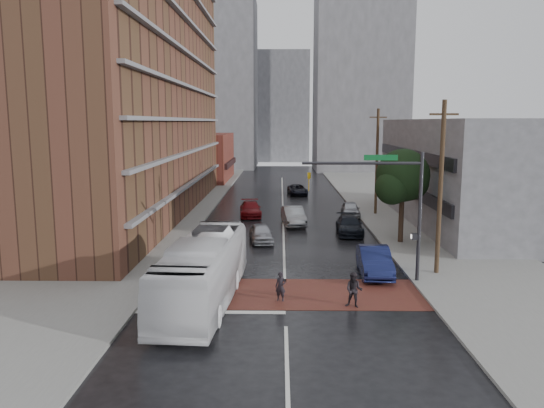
{
  "coord_description": "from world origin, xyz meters",
  "views": [
    {
      "loc": [
        -0.26,
        -25.86,
        8.8
      ],
      "look_at": [
        -0.8,
        8.13,
        3.5
      ],
      "focal_mm": 35.0,
      "sensor_mm": 36.0,
      "label": 1
    }
  ],
  "objects_px": {
    "transit_bus": "(203,271)",
    "car_travel_a": "(261,233)",
    "pedestrian_a": "(281,287)",
    "car_travel_b": "(293,216)",
    "car_travel_c": "(250,209)",
    "car_parked_far": "(350,209)",
    "suv_travel": "(297,190)",
    "car_parked_near": "(374,261)",
    "pedestrian_b": "(354,290)",
    "car_parked_mid": "(349,225)"
  },
  "relations": [
    {
      "from": "car_travel_a",
      "to": "car_parked_mid",
      "type": "xyz_separation_m",
      "value": [
        6.88,
        2.94,
        0.03
      ]
    },
    {
      "from": "pedestrian_a",
      "to": "suv_travel",
      "type": "distance_m",
      "value": 38.5
    },
    {
      "from": "car_travel_b",
      "to": "suv_travel",
      "type": "xyz_separation_m",
      "value": [
        0.95,
        18.88,
        -0.15
      ]
    },
    {
      "from": "pedestrian_b",
      "to": "car_parked_near",
      "type": "distance_m",
      "value": 5.83
    },
    {
      "from": "transit_bus",
      "to": "pedestrian_a",
      "type": "bearing_deg",
      "value": 8.65
    },
    {
      "from": "car_travel_c",
      "to": "suv_travel",
      "type": "relative_size",
      "value": 1.05
    },
    {
      "from": "car_travel_c",
      "to": "car_parked_mid",
      "type": "xyz_separation_m",
      "value": [
        8.26,
        -7.85,
        0.0
      ]
    },
    {
      "from": "car_parked_mid",
      "to": "car_parked_far",
      "type": "bearing_deg",
      "value": 83.71
    },
    {
      "from": "car_travel_b",
      "to": "suv_travel",
      "type": "bearing_deg",
      "value": 80.08
    },
    {
      "from": "suv_travel",
      "to": "car_parked_far",
      "type": "distance_m",
      "value": 15.35
    },
    {
      "from": "car_travel_b",
      "to": "car_parked_mid",
      "type": "distance_m",
      "value": 5.66
    },
    {
      "from": "pedestrian_b",
      "to": "car_travel_b",
      "type": "relative_size",
      "value": 0.36
    },
    {
      "from": "car_travel_b",
      "to": "car_travel_c",
      "type": "bearing_deg",
      "value": 126.03
    },
    {
      "from": "car_travel_c",
      "to": "car_parked_near",
      "type": "height_order",
      "value": "car_parked_near"
    },
    {
      "from": "pedestrian_b",
      "to": "car_parked_mid",
      "type": "bearing_deg",
      "value": 102.78
    },
    {
      "from": "transit_bus",
      "to": "car_parked_near",
      "type": "relative_size",
      "value": 2.38
    },
    {
      "from": "pedestrian_a",
      "to": "transit_bus",
      "type": "bearing_deg",
      "value": -156.33
    },
    {
      "from": "car_parked_far",
      "to": "car_travel_b",
      "type": "bearing_deg",
      "value": -140.06
    },
    {
      "from": "transit_bus",
      "to": "car_travel_b",
      "type": "distance_m",
      "value": 20.5
    },
    {
      "from": "car_travel_b",
      "to": "pedestrian_b",
      "type": "bearing_deg",
      "value": -90.34
    },
    {
      "from": "car_travel_b",
      "to": "suv_travel",
      "type": "height_order",
      "value": "car_travel_b"
    },
    {
      "from": "transit_bus",
      "to": "car_travel_c",
      "type": "relative_size",
      "value": 2.44
    },
    {
      "from": "pedestrian_b",
      "to": "car_travel_c",
      "type": "distance_m",
      "value": 25.4
    },
    {
      "from": "transit_bus",
      "to": "car_parked_near",
      "type": "height_order",
      "value": "transit_bus"
    },
    {
      "from": "car_travel_b",
      "to": "suv_travel",
      "type": "distance_m",
      "value": 18.9
    },
    {
      "from": "suv_travel",
      "to": "car_parked_near",
      "type": "relative_size",
      "value": 0.93
    },
    {
      "from": "suv_travel",
      "to": "transit_bus",
      "type": "bearing_deg",
      "value": -104.76
    },
    {
      "from": "car_travel_b",
      "to": "car_travel_c",
      "type": "relative_size",
      "value": 1.0
    },
    {
      "from": "pedestrian_a",
      "to": "car_travel_a",
      "type": "height_order",
      "value": "pedestrian_a"
    },
    {
      "from": "car_parked_near",
      "to": "car_parked_far",
      "type": "height_order",
      "value": "car_parked_near"
    },
    {
      "from": "pedestrian_a",
      "to": "car_travel_c",
      "type": "bearing_deg",
      "value": 115.31
    },
    {
      "from": "transit_bus",
      "to": "car_parked_near",
      "type": "distance_m",
      "value": 10.49
    },
    {
      "from": "transit_bus",
      "to": "car_parked_mid",
      "type": "distance_m",
      "value": 18.7
    },
    {
      "from": "pedestrian_b",
      "to": "car_travel_a",
      "type": "xyz_separation_m",
      "value": [
        -4.94,
        13.82,
        -0.18
      ]
    },
    {
      "from": "car_travel_a",
      "to": "car_parked_far",
      "type": "bearing_deg",
      "value": 45.47
    },
    {
      "from": "car_parked_far",
      "to": "transit_bus",
      "type": "bearing_deg",
      "value": -110.88
    },
    {
      "from": "car_travel_a",
      "to": "car_travel_b",
      "type": "height_order",
      "value": "car_travel_b"
    },
    {
      "from": "car_parked_far",
      "to": "suv_travel",
      "type": "bearing_deg",
      "value": 109.22
    },
    {
      "from": "car_travel_a",
      "to": "car_parked_near",
      "type": "distance_m",
      "value": 10.79
    },
    {
      "from": "car_parked_mid",
      "to": "transit_bus",
      "type": "bearing_deg",
      "value": -117.79
    },
    {
      "from": "car_travel_b",
      "to": "transit_bus",
      "type": "bearing_deg",
      "value": -110.76
    },
    {
      "from": "car_travel_a",
      "to": "car_parked_near",
      "type": "height_order",
      "value": "car_parked_near"
    },
    {
      "from": "pedestrian_b",
      "to": "car_travel_a",
      "type": "height_order",
      "value": "pedestrian_b"
    },
    {
      "from": "car_parked_mid",
      "to": "car_parked_far",
      "type": "xyz_separation_m",
      "value": [
        1.1,
        7.85,
        -0.0
      ]
    },
    {
      "from": "car_travel_c",
      "to": "car_parked_far",
      "type": "bearing_deg",
      "value": -5.21
    },
    {
      "from": "transit_bus",
      "to": "car_travel_a",
      "type": "xyz_separation_m",
      "value": [
        2.31,
        13.32,
        -0.95
      ]
    },
    {
      "from": "car_travel_a",
      "to": "pedestrian_b",
      "type": "bearing_deg",
      "value": -78.37
    },
    {
      "from": "car_parked_far",
      "to": "car_travel_a",
      "type": "bearing_deg",
      "value": -124.26
    },
    {
      "from": "pedestrian_a",
      "to": "suv_travel",
      "type": "relative_size",
      "value": 0.33
    },
    {
      "from": "pedestrian_a",
      "to": "car_parked_far",
      "type": "bearing_deg",
      "value": 93.15
    }
  ]
}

